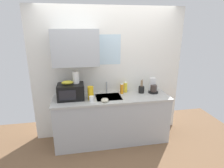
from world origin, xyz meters
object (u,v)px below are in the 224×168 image
banana_bunch (67,83)px  dish_soap_bottle_orange (122,88)px  utensil_crock (141,89)px  dish_soap_bottle_yellow (126,87)px  microwave (71,92)px  mug_white (92,99)px  cereal_canister (91,93)px  coffee_maker (153,87)px  paper_towel_roll (76,77)px  small_bowl (105,100)px

banana_bunch → dish_soap_bottle_orange: (1.00, 0.10, -0.20)m
dish_soap_bottle_orange → utensil_crock: size_ratio=0.82×
dish_soap_bottle_yellow → utensil_crock: bearing=-18.5°
microwave → mug_white: microwave is taller
dish_soap_bottle_orange → mug_white: size_ratio=2.32×
cereal_canister → mug_white: (0.01, -0.09, -0.07)m
microwave → utensil_crock: same height
coffee_maker → utensil_crock: bearing=177.1°
paper_towel_roll → utensil_crock: bearing=0.9°
small_bowl → banana_bunch: bearing=158.0°
dish_soap_bottle_orange → small_bowl: bearing=-137.3°
paper_towel_roll → mug_white: size_ratio=2.32×
banana_bunch → dish_soap_bottle_orange: 1.02m
dish_soap_bottle_orange → dish_soap_bottle_yellow: (0.09, 0.07, 0.00)m
microwave → small_bowl: bearing=-23.6°
dish_soap_bottle_yellow → microwave: bearing=-170.8°
microwave → cereal_canister: bearing=-16.1°
microwave → dish_soap_bottle_orange: 0.95m
paper_towel_roll → dish_soap_bottle_orange: (0.85, 0.05, -0.28)m
paper_towel_roll → small_bowl: size_ratio=1.69×
mug_white → coffee_maker: bearing=11.6°
coffee_maker → dish_soap_bottle_orange: bearing=176.0°
paper_towel_roll → small_bowl: bearing=-32.7°
microwave → paper_towel_roll: 0.27m
dish_soap_bottle_orange → cereal_canister: 0.64m
paper_towel_roll → mug_white: bearing=-44.1°
utensil_crock → small_bowl: 0.83m
dish_soap_bottle_orange → small_bowl: size_ratio=1.69×
coffee_maker → dish_soap_bottle_yellow: coffee_maker is taller
microwave → cereal_canister: (0.34, -0.10, -0.02)m
cereal_canister → mug_white: size_ratio=2.52×
paper_towel_roll → cereal_canister: paper_towel_roll is taller
microwave → paper_towel_roll: size_ratio=2.09×
mug_white → dish_soap_bottle_yellow: bearing=27.3°
paper_towel_roll → utensil_crock: size_ratio=0.81×
mug_white → small_bowl: bearing=-15.3°
mug_white → utensil_crock: bearing=14.8°
coffee_maker → microwave: bearing=-177.8°
coffee_maker → small_bowl: 1.04m
mug_white → dish_soap_bottle_orange: bearing=25.9°
paper_towel_roll → mug_white: 0.48m
small_bowl → paper_towel_roll: bearing=147.3°
dish_soap_bottle_yellow → small_bowl: dish_soap_bottle_yellow is taller
dish_soap_bottle_orange → utensil_crock: (0.38, -0.03, -0.03)m
paper_towel_roll → microwave: bearing=-152.8°
banana_bunch → utensil_crock: banana_bunch is taller
coffee_maker → dish_soap_bottle_yellow: (-0.52, 0.11, 0.00)m
banana_bunch → small_bowl: size_ratio=1.54×
coffee_maker → mug_white: bearing=-168.4°
microwave → small_bowl: microwave is taller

